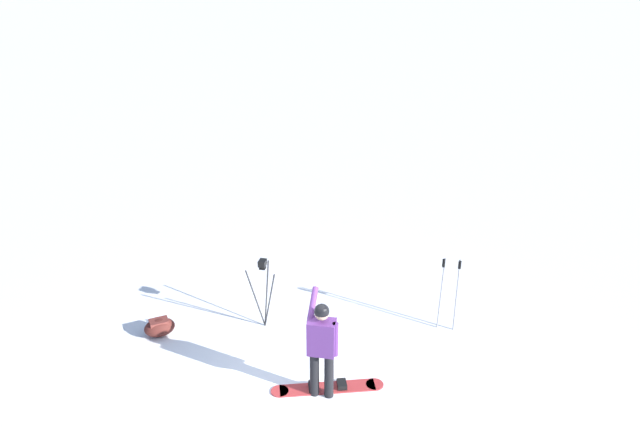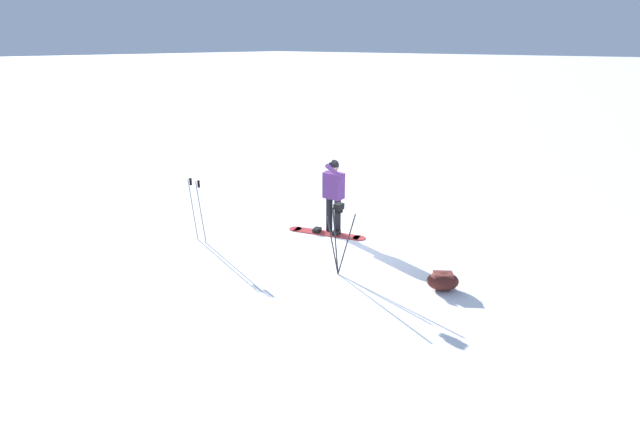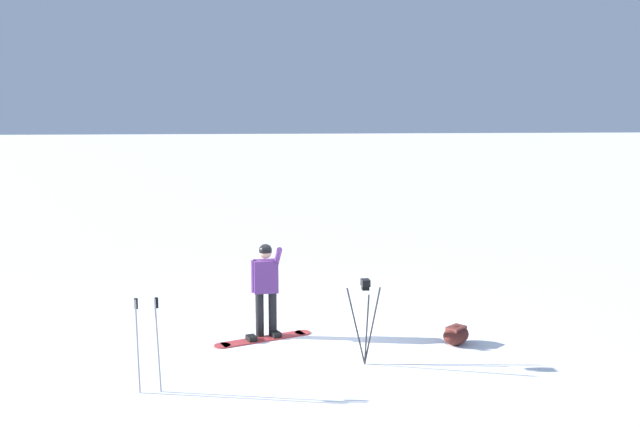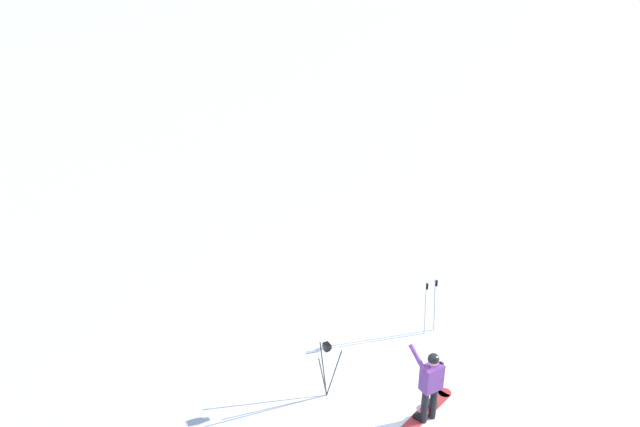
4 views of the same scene
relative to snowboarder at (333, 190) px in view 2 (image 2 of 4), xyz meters
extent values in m
plane|color=white|center=(-0.62, 0.23, -0.96)|extent=(300.00, 300.00, 0.00)
cylinder|color=black|center=(-0.11, -0.01, -0.58)|extent=(0.14, 0.14, 0.77)
cylinder|color=black|center=(0.11, -0.01, -0.58)|extent=(0.14, 0.14, 0.77)
cube|color=#592D72|center=(0.00, -0.01, 0.09)|extent=(0.41, 0.27, 0.55)
sphere|color=tan|center=(0.00, -0.01, 0.49)|extent=(0.21, 0.21, 0.21)
sphere|color=black|center=(0.00, -0.01, 0.52)|extent=(0.22, 0.22, 0.22)
cylinder|color=#592D72|center=(-0.19, 0.22, 0.46)|extent=(0.10, 0.50, 0.39)
cylinder|color=#592D72|center=(0.20, -0.02, 0.09)|extent=(0.09, 0.09, 0.55)
cube|color=#B23333|center=(0.06, 0.15, -0.95)|extent=(1.47, 0.72, 0.02)
cylinder|color=#B23333|center=(-0.64, -0.08, -0.95)|extent=(0.27, 0.27, 0.02)
cylinder|color=#B23333|center=(0.75, 0.38, -0.95)|extent=(0.27, 0.27, 0.02)
cube|color=black|center=(-0.15, 0.08, -0.90)|extent=(0.20, 0.23, 0.08)
cube|color=black|center=(0.27, 0.22, -0.90)|extent=(0.20, 0.23, 0.08)
ellipsoid|color=#4C1E19|center=(-3.04, 0.90, -0.81)|extent=(0.63, 0.60, 0.31)
cube|color=brown|center=(-3.04, 0.90, -0.70)|extent=(0.38, 0.36, 0.08)
cylinder|color=#262628|center=(-1.35, 1.69, -0.39)|extent=(0.04, 0.31, 1.15)
cylinder|color=#262628|center=(-1.48, 1.48, -0.39)|extent=(0.29, 0.16, 1.15)
cylinder|color=#262628|center=(-1.23, 1.47, -0.39)|extent=(0.28, 0.18, 1.15)
cube|color=black|center=(-1.35, 1.55, 0.22)|extent=(0.10, 0.10, 0.06)
cube|color=black|center=(-1.35, 1.55, 0.30)|extent=(0.12, 0.16, 0.10)
cylinder|color=gray|center=(1.89, 2.18, -0.30)|extent=(0.03, 0.14, 1.32)
cylinder|color=black|center=(1.89, 2.18, 0.29)|extent=(0.05, 0.05, 0.14)
cylinder|color=gray|center=(1.63, 2.19, -0.30)|extent=(0.06, 0.14, 1.32)
cylinder|color=black|center=(1.63, 2.19, 0.29)|extent=(0.05, 0.05, 0.14)
camera|label=1|loc=(1.58, -7.45, 5.56)|focal=35.95mm
camera|label=2|loc=(-6.37, 7.99, 2.94)|focal=28.56mm
camera|label=3|loc=(0.92, 11.22, 2.72)|focal=38.45mm
camera|label=4|loc=(-6.59, -7.11, 8.48)|focal=36.91mm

